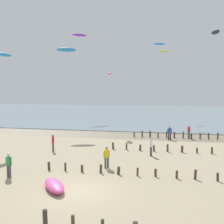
# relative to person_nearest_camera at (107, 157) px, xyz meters

# --- Properties ---
(ground_plane) EXTENTS (160.00, 160.00, 0.00)m
(ground_plane) POSITION_rel_person_nearest_camera_xyz_m (-0.81, -5.05, -0.92)
(ground_plane) COLOR tan
(wet_sand_strip) EXTENTS (120.00, 5.76, 0.01)m
(wet_sand_strip) POSITION_rel_person_nearest_camera_xyz_m (-0.81, 15.41, -0.91)
(wet_sand_strip) COLOR #84755B
(wet_sand_strip) RESTS_ON ground
(sea) EXTENTS (160.00, 70.00, 0.10)m
(sea) POSITION_rel_person_nearest_camera_xyz_m (-0.81, 53.30, -0.87)
(sea) COLOR gray
(sea) RESTS_ON ground
(groyne_near) EXTENTS (12.48, 0.33, 0.69)m
(groyne_near) POSITION_rel_person_nearest_camera_xyz_m (1.58, -1.34, -0.62)
(groyne_near) COLOR #3E3927
(groyne_near) RESTS_ON ground
(groyne_mid) EXTENTS (19.71, 0.36, 0.77)m
(groyne_mid) POSITION_rel_person_nearest_camera_xyz_m (8.44, 6.62, -0.58)
(groyne_mid) COLOR #49382A
(groyne_mid) RESTS_ON ground
(groyne_far) EXTENTS (17.02, 0.36, 0.92)m
(groyne_far) POSITION_rel_person_nearest_camera_xyz_m (9.04, 14.58, -0.51)
(groyne_far) COLOR #4C352B
(groyne_far) RESTS_ON ground
(person_nearest_camera) EXTENTS (0.46, 0.40, 1.71)m
(person_nearest_camera) POSITION_rel_person_nearest_camera_xyz_m (0.00, 0.00, 0.00)
(person_nearest_camera) COLOR #4C4C56
(person_nearest_camera) RESTS_ON ground
(person_mid_beach) EXTENTS (0.30, 0.56, 1.71)m
(person_mid_beach) POSITION_rel_person_nearest_camera_xyz_m (3.20, 4.61, 0.00)
(person_mid_beach) COLOR #383842
(person_mid_beach) RESTS_ON ground
(person_by_waterline) EXTENTS (0.55, 0.31, 1.71)m
(person_by_waterline) POSITION_rel_person_nearest_camera_xyz_m (-6.24, -3.58, 0.00)
(person_by_waterline) COLOR #4C4C56
(person_by_waterline) RESTS_ON ground
(person_left_flank) EXTENTS (0.56, 0.30, 1.71)m
(person_left_flank) POSITION_rel_person_nearest_camera_xyz_m (4.99, 13.25, 0.00)
(person_left_flank) COLOR #232328
(person_left_flank) RESTS_ON ground
(person_right_flank) EXTENTS (0.36, 0.52, 1.71)m
(person_right_flank) POSITION_rel_person_nearest_camera_xyz_m (7.42, 14.63, 0.00)
(person_right_flank) COLOR #4C4C56
(person_right_flank) RESTS_ON ground
(person_far_down_beach) EXTENTS (0.33, 0.54, 1.71)m
(person_far_down_beach) POSITION_rel_person_nearest_camera_xyz_m (-6.56, 4.42, 0.00)
(person_far_down_beach) COLOR #383842
(person_far_down_beach) RESTS_ON ground
(grounded_kite) EXTENTS (2.47, 2.77, 0.55)m
(grounded_kite) POSITION_rel_person_nearest_camera_xyz_m (-2.15, -5.08, -0.64)
(grounded_kite) COLOR #E54C99
(grounded_kite) RESTS_ON ground
(kite_aloft_0) EXTENTS (1.16, 2.61, 0.44)m
(kite_aloft_0) POSITION_rel_person_nearest_camera_xyz_m (-13.23, 6.46, 9.19)
(kite_aloft_0) COLOR #2384D1
(kite_aloft_1) EXTENTS (2.41, 1.98, 0.58)m
(kite_aloft_1) POSITION_rel_person_nearest_camera_xyz_m (3.74, 37.51, 13.57)
(kite_aloft_1) COLOR yellow
(kite_aloft_2) EXTENTS (1.55, 2.95, 0.74)m
(kite_aloft_2) POSITION_rel_person_nearest_camera_xyz_m (12.38, 27.41, 14.99)
(kite_aloft_2) COLOR black
(kite_aloft_5) EXTENTS (3.08, 1.93, 0.74)m
(kite_aloft_5) POSITION_rel_person_nearest_camera_xyz_m (-10.07, 17.22, 11.26)
(kite_aloft_5) COLOR #2384D1
(kite_aloft_9) EXTENTS (1.16, 1.98, 0.35)m
(kite_aloft_9) POSITION_rel_person_nearest_camera_xyz_m (-3.62, 17.40, 7.70)
(kite_aloft_9) COLOR #E54C99
(kite_aloft_10) EXTENTS (3.39, 3.17, 0.66)m
(kite_aloft_10) POSITION_rel_person_nearest_camera_xyz_m (-14.76, 36.96, 17.67)
(kite_aloft_10) COLOR purple
(kite_aloft_12) EXTENTS (2.36, 1.33, 0.42)m
(kite_aloft_12) POSITION_rel_person_nearest_camera_xyz_m (3.07, 30.53, 13.95)
(kite_aloft_12) COLOR #2384D1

